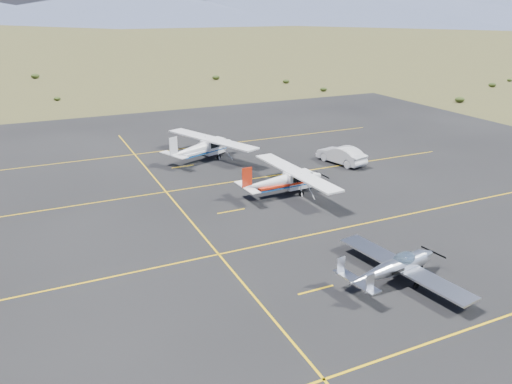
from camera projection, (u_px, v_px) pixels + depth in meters
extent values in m
plane|color=#383D1C|center=(329.00, 249.00, 28.62)|extent=(1600.00, 1600.00, 0.00)
cube|color=black|center=(274.00, 207.00, 34.56)|extent=(72.00, 72.00, 0.02)
cube|color=silver|center=(403.00, 267.00, 25.31)|extent=(2.43, 8.06, 0.11)
ellipsoid|color=#99BFD8|center=(404.00, 259.00, 25.16)|extent=(1.56, 1.03, 0.73)
cube|color=silver|center=(356.00, 281.00, 23.54)|extent=(1.00, 2.72, 0.05)
cube|color=silver|center=(370.00, 283.00, 22.57)|extent=(0.49, 0.12, 0.88)
cube|color=silver|center=(341.00, 265.00, 24.09)|extent=(0.49, 0.12, 0.88)
cylinder|color=black|center=(421.00, 268.00, 26.22)|extent=(0.31, 0.12, 0.30)
cylinder|color=black|center=(417.00, 285.00, 24.56)|extent=(0.36, 0.15, 0.35)
cylinder|color=black|center=(384.00, 267.00, 26.22)|extent=(0.36, 0.15, 0.35)
cube|color=white|center=(298.00, 180.00, 37.03)|extent=(2.04, 1.15, 1.21)
cube|color=white|center=(296.00, 172.00, 36.73)|extent=(1.96, 9.96, 0.13)
cube|color=black|center=(298.00, 176.00, 36.94)|extent=(1.50, 1.15, 0.49)
cube|color=red|center=(284.00, 183.00, 36.54)|extent=(4.55, 1.31, 0.16)
cube|color=red|center=(247.00, 177.00, 34.85)|extent=(0.77, 0.11, 1.44)
cube|color=white|center=(247.00, 187.00, 35.11)|extent=(0.84, 2.91, 0.05)
cylinder|color=black|center=(310.00, 187.00, 37.82)|extent=(0.33, 0.11, 0.32)
cylinder|color=black|center=(301.00, 194.00, 36.39)|extent=(0.40, 0.14, 0.40)
cylinder|color=black|center=(288.00, 186.00, 37.95)|extent=(0.40, 0.14, 0.40)
cube|color=white|center=(213.00, 146.00, 45.56)|extent=(2.37, 1.82, 1.30)
cube|color=white|center=(211.00, 139.00, 45.19)|extent=(5.38, 10.34, 0.13)
cube|color=black|center=(213.00, 143.00, 45.46)|extent=(1.86, 1.64, 0.53)
cube|color=white|center=(203.00, 150.00, 44.74)|extent=(4.87, 2.85, 0.17)
cube|color=white|center=(173.00, 146.00, 42.14)|extent=(0.78, 0.37, 1.54)
cube|color=white|center=(174.00, 155.00, 42.41)|extent=(1.83, 3.12, 0.06)
cylinder|color=black|center=(223.00, 152.00, 46.71)|extent=(0.36, 0.22, 0.35)
cylinder|color=black|center=(219.00, 157.00, 45.00)|extent=(0.44, 0.28, 0.42)
cylinder|color=black|center=(204.00, 153.00, 46.28)|extent=(0.44, 0.28, 0.42)
imported|color=silver|center=(341.00, 155.00, 43.74)|extent=(2.69, 4.95, 1.55)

